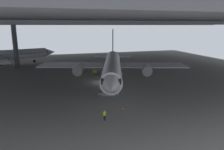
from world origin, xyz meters
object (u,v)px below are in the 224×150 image
(crew_worker_near_nose, at_px, (104,115))
(baggage_tug, at_px, (95,71))
(airplane_main, at_px, (112,67))
(crew_worker_by_stairs, at_px, (117,86))
(airplane_distant, at_px, (5,55))
(traffic_cone_orange, at_px, (123,109))
(boarding_stairs, at_px, (108,91))

(crew_worker_near_nose, relative_size, baggage_tug, 0.68)
(airplane_main, distance_m, crew_worker_by_stairs, 8.34)
(airplane_distant, bearing_deg, crew_worker_by_stairs, -55.31)
(crew_worker_near_nose, bearing_deg, traffic_cone_orange, 36.34)
(boarding_stairs, bearing_deg, crew_worker_by_stairs, 43.69)
(traffic_cone_orange, bearing_deg, crew_worker_by_stairs, 77.01)
(crew_worker_by_stairs, bearing_deg, baggage_tug, 92.38)
(airplane_main, relative_size, baggage_tug, 16.11)
(crew_worker_by_stairs, distance_m, baggage_tug, 18.18)
(boarding_stairs, relative_size, crew_worker_near_nose, 2.93)
(airplane_distant, distance_m, traffic_cone_orange, 56.22)
(crew_worker_near_nose, height_order, crew_worker_by_stairs, crew_worker_by_stairs)
(crew_worker_near_nose, bearing_deg, baggage_tug, 80.19)
(airplane_main, bearing_deg, baggage_tug, 101.82)
(crew_worker_near_nose, xyz_separation_m, traffic_cone_orange, (3.76, 2.76, -0.65))
(crew_worker_by_stairs, height_order, traffic_cone_orange, crew_worker_by_stairs)
(crew_worker_near_nose, xyz_separation_m, baggage_tug, (5.44, 31.50, -0.41))
(airplane_main, bearing_deg, boarding_stairs, -111.15)
(airplane_main, relative_size, traffic_cone_orange, 64.59)
(boarding_stairs, distance_m, crew_worker_near_nose, 11.51)
(airplane_main, relative_size, crew_worker_by_stairs, 22.47)
(traffic_cone_orange, bearing_deg, boarding_stairs, 90.73)
(crew_worker_near_nose, distance_m, baggage_tug, 31.97)
(airplane_distant, bearing_deg, airplane_main, -47.82)
(boarding_stairs, xyz_separation_m, airplane_distant, (-24.92, 42.10, 2.59))
(boarding_stairs, bearing_deg, crew_worker_near_nose, -108.51)
(airplane_main, distance_m, boarding_stairs, 11.33)
(crew_worker_by_stairs, relative_size, airplane_distant, 0.05)
(boarding_stairs, bearing_deg, traffic_cone_orange, -89.27)
(baggage_tug, bearing_deg, boarding_stairs, -94.97)
(boarding_stairs, distance_m, baggage_tug, 20.66)
(crew_worker_near_nose, xyz_separation_m, airplane_distant, (-21.27, 53.02, 2.40))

